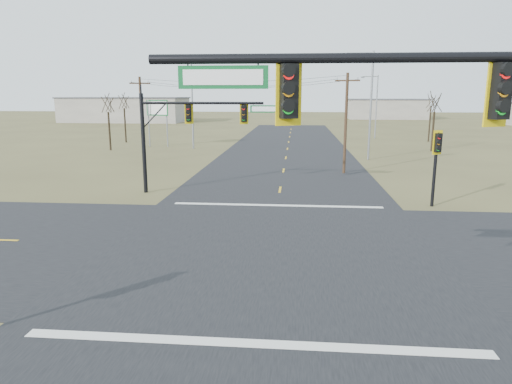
% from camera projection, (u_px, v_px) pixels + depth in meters
% --- Properties ---
extents(ground, '(320.00, 320.00, 0.00)m').
position_uv_depth(ground, '(269.00, 248.00, 18.96)').
color(ground, brown).
rests_on(ground, ground).
extents(road_ew, '(160.00, 14.00, 0.02)m').
position_uv_depth(road_ew, '(269.00, 248.00, 18.96)').
color(road_ew, black).
rests_on(road_ew, ground).
extents(road_ns, '(14.00, 160.00, 0.02)m').
position_uv_depth(road_ns, '(269.00, 248.00, 18.96)').
color(road_ns, black).
rests_on(road_ns, ground).
extents(stop_bar_near, '(12.00, 0.40, 0.01)m').
position_uv_depth(stop_bar_near, '(252.00, 343.00, 11.65)').
color(stop_bar_near, silver).
rests_on(stop_bar_near, road_ns).
extents(stop_bar_far, '(12.00, 0.40, 0.01)m').
position_uv_depth(stop_bar_far, '(277.00, 205.00, 26.26)').
color(stop_bar_far, silver).
rests_on(stop_bar_far, road_ns).
extents(mast_arm_far, '(8.83, 0.59, 6.36)m').
position_uv_depth(mast_arm_far, '(192.00, 122.00, 28.69)').
color(mast_arm_far, black).
rests_on(mast_arm_far, ground).
extents(pedestal_signal_ne, '(0.66, 0.57, 4.37)m').
position_uv_depth(pedestal_signal_ne, '(437.00, 151.00, 25.36)').
color(pedestal_signal_ne, black).
rests_on(pedestal_signal_ne, ground).
extents(utility_pole_near, '(1.93, 0.53, 7.97)m').
position_uv_depth(utility_pole_near, '(346.00, 121.00, 36.34)').
color(utility_pole_near, '#402A1B').
rests_on(utility_pole_near, ground).
extents(utility_pole_far, '(1.93, 0.44, 7.94)m').
position_uv_depth(utility_pole_far, '(142.00, 117.00, 43.31)').
color(utility_pole_far, '#402A1B').
rests_on(utility_pole_far, ground).
extents(highway_sign, '(2.92, 0.99, 5.69)m').
position_uv_depth(highway_sign, '(157.00, 114.00, 55.68)').
color(highway_sign, gray).
rests_on(highway_sign, ground).
extents(streetlight_a, '(2.90, 0.41, 10.35)m').
position_uv_depth(streetlight_a, '(369.00, 100.00, 43.95)').
color(streetlight_a, gray).
rests_on(streetlight_a, ground).
extents(streetlight_b, '(2.55, 0.37, 9.09)m').
position_uv_depth(streetlight_b, '(375.00, 103.00, 66.40)').
color(streetlight_b, gray).
rests_on(streetlight_b, ground).
extents(streetlight_c, '(2.96, 0.37, 10.61)m').
position_uv_depth(streetlight_c, '(194.00, 98.00, 53.20)').
color(streetlight_c, gray).
rests_on(streetlight_c, ground).
extents(bare_tree_a, '(3.65, 3.65, 6.85)m').
position_uv_depth(bare_tree_a, '(108.00, 103.00, 51.74)').
color(bare_tree_a, black).
rests_on(bare_tree_a, ground).
extents(bare_tree_b, '(3.51, 3.51, 6.96)m').
position_uv_depth(bare_tree_b, '(124.00, 100.00, 60.53)').
color(bare_tree_b, black).
rests_on(bare_tree_b, ground).
extents(bare_tree_c, '(3.48, 3.48, 7.07)m').
position_uv_depth(bare_tree_c, '(435.00, 102.00, 50.69)').
color(bare_tree_c, black).
rests_on(bare_tree_c, ground).
extents(bare_tree_d, '(2.88, 2.88, 6.78)m').
position_uv_depth(bare_tree_d, '(431.00, 101.00, 61.41)').
color(bare_tree_d, black).
rests_on(bare_tree_d, ground).
extents(warehouse_left, '(28.00, 14.00, 5.50)m').
position_uv_depth(warehouse_left, '(126.00, 110.00, 109.53)').
color(warehouse_left, '#A9A296').
rests_on(warehouse_left, ground).
extents(warehouse_mid, '(20.00, 12.00, 5.00)m').
position_uv_depth(warehouse_mid, '(386.00, 109.00, 123.46)').
color(warehouse_mid, '#A9A296').
rests_on(warehouse_mid, ground).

